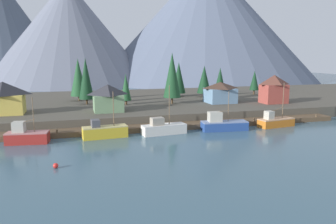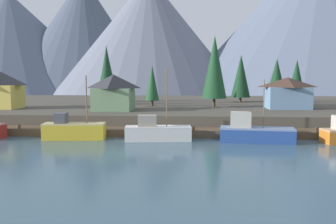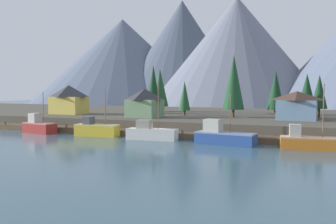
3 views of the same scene
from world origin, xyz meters
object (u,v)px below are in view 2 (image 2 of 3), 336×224
object	(u,v)px
fishing_boat_yellow	(73,130)
conifer_far_left	(214,67)
fishing_boat_white	(157,132)
conifer_centre	(107,72)
conifer_back_left	(107,73)
fishing_boat_blue	(254,132)
conifer_back_right	(241,76)
conifer_near_left	(297,78)
house_green	(114,92)
conifer_mid_right	(277,78)
house_blue	(287,93)
conifer_near_right	(152,83)

from	to	relation	value
fishing_boat_yellow	conifer_far_left	xyz separation A→B (m)	(19.47, 21.74, 8.69)
fishing_boat_white	conifer_centre	xyz separation A→B (m)	(-12.90, 27.22, 7.97)
fishing_boat_yellow	conifer_back_left	world-z (taller)	conifer_back_left
fishing_boat_blue	conifer_back_right	xyz separation A→B (m)	(2.71, 36.83, 7.00)
conifer_far_left	fishing_boat_white	bearing A→B (deg)	-111.02
fishing_boat_white	conifer_near_left	distance (m)	38.43
house_green	conifer_near_left	xyz separation A→B (m)	(33.74, 13.81, 2.31)
fishing_boat_blue	conifer_centre	size ratio (longest dim) A/B	0.79
fishing_boat_blue	conifer_near_left	distance (m)	31.94
house_green	conifer_mid_right	world-z (taller)	conifer_mid_right
house_green	conifer_mid_right	xyz separation A→B (m)	(31.01, 19.25, 2.18)
house_blue	conifer_centre	bearing A→B (deg)	168.59
conifer_near_left	conifer_back_right	bearing A→B (deg)	140.25
house_blue	conifer_back_right	size ratio (longest dim) A/B	0.72
house_blue	conifer_mid_right	xyz separation A→B (m)	(0.98, 13.53, 2.44)
house_blue	conifer_back_right	bearing A→B (deg)	110.85
conifer_mid_right	conifer_back_left	distance (m)	36.92
fishing_boat_yellow	conifer_near_right	xyz separation A→B (m)	(7.75, 23.53, 5.73)
fishing_boat_yellow	conifer_mid_right	distance (m)	47.77
fishing_boat_white	conifer_far_left	distance (m)	25.10
conifer_mid_right	conifer_far_left	bearing A→B (deg)	-139.27
fishing_boat_blue	fishing_boat_yellow	bearing A→B (deg)	-174.97
fishing_boat_yellow	fishing_boat_white	bearing A→B (deg)	-6.16
fishing_boat_yellow	fishing_boat_white	distance (m)	11.03
house_blue	fishing_boat_white	bearing A→B (deg)	-136.31
conifer_near_left	conifer_centre	distance (m)	37.91
fishing_boat_white	conifer_back_right	distance (m)	40.27
house_blue	conifer_far_left	distance (m)	13.73
house_green	conifer_back_right	distance (m)	32.57
conifer_centre	fishing_boat_blue	bearing A→B (deg)	-47.33
conifer_back_right	conifer_mid_right	bearing A→B (deg)	-21.40
conifer_near_left	conifer_back_left	distance (m)	40.13
house_green	conifer_near_right	distance (m)	10.74
conifer_back_right	house_blue	bearing A→B (deg)	-69.15
fishing_boat_blue	house_blue	bearing A→B (deg)	72.36
fishing_boat_yellow	conifer_back_left	xyz separation A→B (m)	(-3.60, 34.55, 7.76)
fishing_boat_white	conifer_near_left	world-z (taller)	conifer_near_left
conifer_near_left	conifer_centre	world-z (taller)	conifer_centre
house_green	conifer_back_left	bearing A→B (deg)	106.25
fishing_boat_yellow	conifer_centre	world-z (taller)	conifer_centre
conifer_back_left	conifer_centre	size ratio (longest dim) A/B	0.98
fishing_boat_blue	house_green	distance (m)	26.11
fishing_boat_white	conifer_mid_right	size ratio (longest dim) A/B	0.98
fishing_boat_yellow	conifer_near_right	size ratio (longest dim) A/B	1.07
conifer_near_left	fishing_boat_blue	bearing A→B (deg)	-113.86
house_green	conifer_near_right	xyz separation A→B (m)	(5.48, 9.14, 1.37)
conifer_mid_right	conifer_near_left	bearing A→B (deg)	-63.37
conifer_mid_right	conifer_centre	world-z (taller)	conifer_centre
house_blue	conifer_centre	xyz separation A→B (m)	(-34.17, 6.89, 3.79)
conifer_back_left	conifer_far_left	xyz separation A→B (m)	(23.07, -12.80, 0.93)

